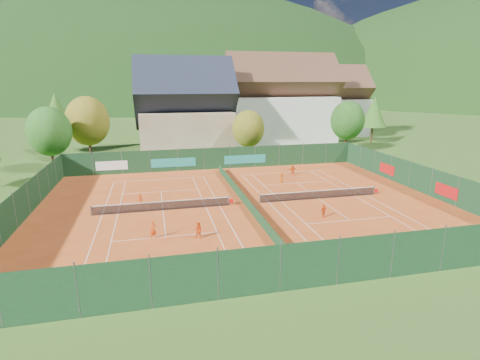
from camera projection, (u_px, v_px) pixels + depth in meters
name	position (u px, v px, depth m)	size (l,w,h in m)	color
ground	(245.00, 205.00, 37.32)	(600.00, 600.00, 0.00)	#30571B
clay_pad	(245.00, 204.00, 37.31)	(40.00, 32.00, 0.01)	#BD491B
court_markings_left	(163.00, 210.00, 35.55)	(11.03, 23.83, 0.00)	white
court_markings_right	(319.00, 199.00, 39.07)	(11.03, 23.83, 0.00)	white
tennis_net_left	(164.00, 205.00, 35.46)	(13.30, 0.10, 1.02)	#59595B
tennis_net_right	(320.00, 194.00, 38.98)	(13.30, 0.10, 1.02)	#59595B
court_divider	(245.00, 200.00, 37.19)	(0.03, 28.80, 1.00)	#14371C
fence_north	(214.00, 159.00, 51.89)	(40.00, 0.10, 3.00)	#13341A
fence_south	(310.00, 265.00, 21.87)	(40.00, 0.04, 3.00)	#13361C
fence_west	(22.00, 205.00, 32.53)	(0.04, 32.00, 3.00)	#13341B
fence_east	(420.00, 178.00, 41.38)	(0.09, 32.00, 3.00)	#13351D
chalet	(185.00, 113.00, 63.19)	(16.20, 12.00, 16.00)	tan
hotel_block_a	(280.00, 105.00, 72.82)	(21.60, 11.00, 17.25)	silver
hotel_block_b	(328.00, 105.00, 83.62)	(17.28, 10.00, 15.50)	silver
tree_west_front	(49.00, 131.00, 49.92)	(5.72, 5.72, 8.69)	#412717
tree_west_mid	(87.00, 121.00, 56.27)	(6.44, 6.44, 9.78)	#4E2F1B
tree_west_back	(56.00, 113.00, 62.31)	(5.60, 5.60, 10.00)	#4B341A
tree_center	(248.00, 129.00, 58.13)	(5.01, 5.01, 7.60)	#4B301B
tree_east_front	(347.00, 120.00, 63.80)	(5.72, 5.72, 8.69)	#4D2D1B
tree_east_mid	(374.00, 112.00, 73.35)	(5.04, 5.04, 9.00)	#492F1A
tree_east_back	(319.00, 106.00, 78.95)	(7.15, 7.15, 10.86)	#432718
mountain_backdrop	(206.00, 154.00, 273.50)	(820.00, 530.00, 242.00)	black
ball_hopper	(430.00, 236.00, 28.23)	(0.34, 0.34, 0.80)	slate
loose_ball_0	(118.00, 229.00, 31.08)	(0.07, 0.07, 0.07)	#CCD833
loose_ball_1	(337.00, 255.00, 26.43)	(0.07, 0.07, 0.07)	#CCD833
loose_ball_2	(249.00, 187.00, 43.13)	(0.07, 0.07, 0.07)	#CCD833
loose_ball_3	(192.00, 180.00, 46.13)	(0.07, 0.07, 0.07)	#CCD833
player_left_near	(153.00, 230.00, 29.03)	(0.53, 0.35, 1.46)	#E15214
player_left_mid	(199.00, 231.00, 29.01)	(0.67, 0.52, 1.37)	#F25615
player_left_far	(140.00, 199.00, 36.98)	(0.78, 0.45, 1.20)	#DF4B13
player_right_near	(324.00, 210.00, 33.64)	(0.75, 0.31, 1.28)	#F45515
player_right_far_a	(281.00, 178.00, 45.10)	(0.60, 0.39, 1.22)	#CB5512
player_right_far_b	(293.00, 170.00, 48.71)	(1.27, 0.41, 1.37)	#EA5014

